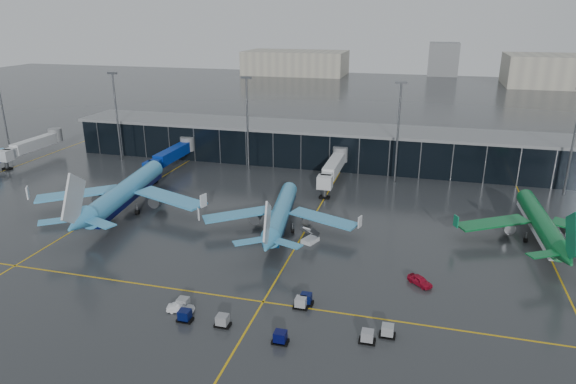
% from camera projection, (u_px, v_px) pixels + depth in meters
% --- Properties ---
extents(ground, '(600.00, 600.00, 0.00)m').
position_uv_depth(ground, '(236.00, 252.00, 93.64)').
color(ground, '#282B2D').
rests_on(ground, ground).
extents(terminal_pier, '(142.00, 17.00, 10.70)m').
position_uv_depth(terminal_pier, '(311.00, 144.00, 148.34)').
color(terminal_pier, black).
rests_on(terminal_pier, ground).
extents(jet_bridges, '(94.00, 27.50, 7.20)m').
position_uv_depth(jet_bridges, '(170.00, 155.00, 139.91)').
color(jet_bridges, '#595B60').
rests_on(jet_bridges, ground).
extents(flood_masts, '(203.00, 0.50, 25.50)m').
position_uv_depth(flood_masts, '(320.00, 124.00, 133.40)').
color(flood_masts, '#595B60').
rests_on(flood_masts, ground).
extents(distant_hangars, '(260.00, 71.00, 22.00)m').
position_uv_depth(distant_hangars, '(460.00, 67.00, 324.54)').
color(distant_hangars, '#B2AD99').
rests_on(distant_hangars, ground).
extents(taxi_lines, '(220.00, 120.00, 0.02)m').
position_uv_depth(taxi_lines, '(303.00, 235.00, 100.85)').
color(taxi_lines, gold).
rests_on(taxi_lines, ground).
extents(airliner_arkefly, '(46.02, 50.79, 14.06)m').
position_uv_depth(airliner_arkefly, '(125.00, 180.00, 111.33)').
color(airliner_arkefly, '#42A0D8').
rests_on(airliner_arkefly, ground).
extents(airliner_klm_near, '(37.53, 41.40, 11.44)m').
position_uv_depth(airliner_klm_near, '(281.00, 202.00, 101.97)').
color(airliner_klm_near, '#3E99CD').
rests_on(airliner_klm_near, ground).
extents(airliner_aer_lingus, '(35.14, 39.56, 11.69)m').
position_uv_depth(airliner_aer_lingus, '(542.00, 211.00, 96.91)').
color(airliner_aer_lingus, '#0C662E').
rests_on(airliner_aer_lingus, ground).
extents(baggage_carts, '(31.86, 11.75, 1.70)m').
position_uv_depth(baggage_carts, '(278.00, 318.00, 72.05)').
color(baggage_carts, black).
rests_on(baggage_carts, ground).
extents(mobile_airstair, '(3.24, 3.79, 3.45)m').
position_uv_depth(mobile_airstair, '(310.00, 238.00, 97.42)').
color(mobile_airstair, silver).
rests_on(mobile_airstair, ground).
extents(service_van_red, '(4.44, 4.26, 1.50)m').
position_uv_depth(service_van_red, '(420.00, 281.00, 82.17)').
color(service_van_red, '#AD0D27').
rests_on(service_van_red, ground).
extents(service_van_white, '(4.13, 2.18, 1.29)m').
position_uv_depth(service_van_white, '(181.00, 308.00, 74.78)').
color(service_van_white, silver).
rests_on(service_van_white, ground).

